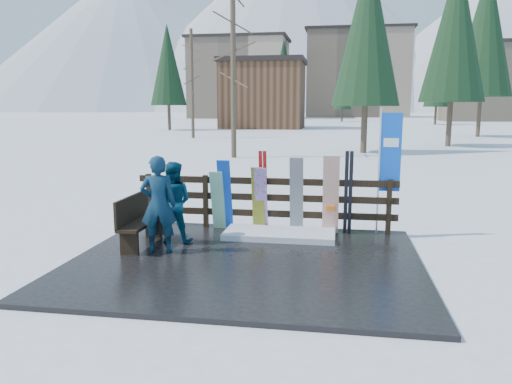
% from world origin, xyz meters
% --- Properties ---
extents(ground, '(700.00, 700.00, 0.00)m').
position_xyz_m(ground, '(0.00, 0.00, 0.00)').
color(ground, white).
rests_on(ground, ground).
extents(deck, '(6.00, 5.00, 0.08)m').
position_xyz_m(deck, '(0.00, 0.00, 0.04)').
color(deck, black).
rests_on(deck, ground).
extents(fence, '(5.60, 0.10, 1.15)m').
position_xyz_m(fence, '(0.00, 2.20, 0.74)').
color(fence, black).
rests_on(fence, deck).
extents(snow_patch, '(2.23, 1.00, 0.12)m').
position_xyz_m(snow_patch, '(0.40, 1.60, 0.14)').
color(snow_patch, white).
rests_on(snow_patch, deck).
extents(bench, '(0.41, 1.50, 0.97)m').
position_xyz_m(bench, '(-2.18, 0.54, 0.60)').
color(bench, black).
rests_on(bench, deck).
extents(snowboard_0, '(0.28, 0.38, 1.53)m').
position_xyz_m(snowboard_0, '(-0.81, 1.98, 0.84)').
color(snowboard_0, blue).
rests_on(snowboard_0, deck).
extents(snowboard_1, '(0.28, 0.35, 1.28)m').
position_xyz_m(snowboard_1, '(-0.97, 1.98, 0.72)').
color(snowboard_1, white).
rests_on(snowboard_1, deck).
extents(snowboard_2, '(0.26, 0.34, 1.39)m').
position_xyz_m(snowboard_2, '(-0.10, 1.98, 0.78)').
color(snowboard_2, yellow).
rests_on(snowboard_2, deck).
extents(snowboard_3, '(0.26, 0.42, 1.39)m').
position_xyz_m(snowboard_3, '(-0.04, 1.98, 0.77)').
color(snowboard_3, white).
rests_on(snowboard_3, deck).
extents(snowboard_4, '(0.28, 0.31, 1.60)m').
position_xyz_m(snowboard_4, '(0.71, 1.98, 0.88)').
color(snowboard_4, black).
rests_on(snowboard_4, deck).
extents(snowboard_5, '(0.33, 0.30, 1.65)m').
position_xyz_m(snowboard_5, '(1.41, 1.98, 0.91)').
color(snowboard_5, white).
rests_on(snowboard_5, deck).
extents(ski_pair_a, '(0.16, 0.24, 1.72)m').
position_xyz_m(ski_pair_a, '(-0.01, 2.05, 0.94)').
color(ski_pair_a, '#AC1515').
rests_on(ski_pair_a, deck).
extents(ski_pair_b, '(0.17, 0.35, 1.75)m').
position_xyz_m(ski_pair_b, '(1.76, 2.05, 0.95)').
color(ski_pair_b, black).
rests_on(ski_pair_b, deck).
extents(rental_flag, '(0.45, 0.04, 2.60)m').
position_xyz_m(rental_flag, '(2.54, 2.25, 1.69)').
color(rental_flag, silver).
rests_on(rental_flag, deck).
extents(person_front, '(0.72, 0.55, 1.77)m').
position_xyz_m(person_front, '(-1.63, 0.18, 0.97)').
color(person_front, '#124053').
rests_on(person_front, deck).
extents(person_back, '(0.80, 0.64, 1.58)m').
position_xyz_m(person_back, '(-1.60, 0.88, 0.87)').
color(person_back, navy).
rests_on(person_back, deck).
extents(resort_buildings, '(73.00, 87.60, 22.60)m').
position_xyz_m(resort_buildings, '(1.03, 115.41, 9.81)').
color(resort_buildings, tan).
rests_on(resort_buildings, ground).
extents(trees, '(42.20, 68.75, 14.33)m').
position_xyz_m(trees, '(4.32, 46.13, 5.98)').
color(trees, '#382B1E').
rests_on(trees, ground).
extents(mountains, '(520.00, 260.00, 120.00)m').
position_xyz_m(mountains, '(-10.50, 328.41, 50.20)').
color(mountains, white).
rests_on(mountains, ground).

